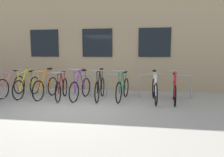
{
  "coord_description": "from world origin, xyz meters",
  "views": [
    {
      "loc": [
        2.0,
        -5.56,
        1.6
      ],
      "look_at": [
        0.89,
        1.6,
        0.7
      ],
      "focal_mm": 33.22,
      "sensor_mm": 36.0,
      "label": 1
    }
  ],
  "objects_px": {
    "bicycle_maroon": "(62,88)",
    "bicycle_black": "(100,88)",
    "bicycle_red": "(174,91)",
    "bicycle_pink": "(11,86)",
    "bicycle_orange": "(46,87)",
    "bicycle_green": "(123,88)",
    "bicycle_yellow": "(27,86)",
    "bicycle_purple": "(80,88)",
    "bicycle_white": "(155,89)"
  },
  "relations": [
    {
      "from": "bicycle_orange",
      "to": "bicycle_pink",
      "type": "xyz_separation_m",
      "value": [
        -1.42,
        0.1,
        -0.0
      ]
    },
    {
      "from": "bicycle_red",
      "to": "bicycle_purple",
      "type": "height_order",
      "value": "bicycle_purple"
    },
    {
      "from": "bicycle_black",
      "to": "bicycle_pink",
      "type": "xyz_separation_m",
      "value": [
        -3.36,
        -0.02,
        -0.01
      ]
    },
    {
      "from": "bicycle_red",
      "to": "bicycle_orange",
      "type": "xyz_separation_m",
      "value": [
        -4.44,
        -0.0,
        0.02
      ]
    },
    {
      "from": "bicycle_red",
      "to": "bicycle_orange",
      "type": "height_order",
      "value": "bicycle_red"
    },
    {
      "from": "bicycle_maroon",
      "to": "bicycle_black",
      "type": "height_order",
      "value": "bicycle_black"
    },
    {
      "from": "bicycle_orange",
      "to": "bicycle_pink",
      "type": "height_order",
      "value": "bicycle_orange"
    },
    {
      "from": "bicycle_purple",
      "to": "bicycle_orange",
      "type": "height_order",
      "value": "bicycle_purple"
    },
    {
      "from": "bicycle_maroon",
      "to": "bicycle_orange",
      "type": "relative_size",
      "value": 1.0
    },
    {
      "from": "bicycle_green",
      "to": "bicycle_maroon",
      "type": "bearing_deg",
      "value": -174.42
    },
    {
      "from": "bicycle_purple",
      "to": "bicycle_black",
      "type": "xyz_separation_m",
      "value": [
        0.67,
        0.12,
        0.0
      ]
    },
    {
      "from": "bicycle_red",
      "to": "bicycle_pink",
      "type": "height_order",
      "value": "bicycle_red"
    },
    {
      "from": "bicycle_red",
      "to": "bicycle_pink",
      "type": "xyz_separation_m",
      "value": [
        -5.86,
        0.1,
        0.02
      ]
    },
    {
      "from": "bicycle_maroon",
      "to": "bicycle_red",
      "type": "bearing_deg",
      "value": 0.98
    },
    {
      "from": "bicycle_black",
      "to": "bicycle_orange",
      "type": "bearing_deg",
      "value": -176.52
    },
    {
      "from": "bicycle_orange",
      "to": "bicycle_red",
      "type": "bearing_deg",
      "value": 0.01
    },
    {
      "from": "bicycle_orange",
      "to": "bicycle_green",
      "type": "relative_size",
      "value": 0.99
    },
    {
      "from": "bicycle_black",
      "to": "bicycle_pink",
      "type": "relative_size",
      "value": 1.01
    },
    {
      "from": "bicycle_white",
      "to": "bicycle_green",
      "type": "height_order",
      "value": "bicycle_green"
    },
    {
      "from": "bicycle_yellow",
      "to": "bicycle_purple",
      "type": "xyz_separation_m",
      "value": [
        2.06,
        -0.09,
        0.0
      ]
    },
    {
      "from": "bicycle_red",
      "to": "bicycle_black",
      "type": "xyz_separation_m",
      "value": [
        -2.49,
        0.12,
        0.02
      ]
    },
    {
      "from": "bicycle_purple",
      "to": "bicycle_black",
      "type": "bearing_deg",
      "value": 10.14
    },
    {
      "from": "bicycle_yellow",
      "to": "bicycle_red",
      "type": "relative_size",
      "value": 1.09
    },
    {
      "from": "bicycle_yellow",
      "to": "bicycle_red",
      "type": "xyz_separation_m",
      "value": [
        5.22,
        -0.09,
        -0.01
      ]
    },
    {
      "from": "bicycle_yellow",
      "to": "bicycle_green",
      "type": "height_order",
      "value": "bicycle_yellow"
    },
    {
      "from": "bicycle_purple",
      "to": "bicycle_white",
      "type": "bearing_deg",
      "value": 1.07
    },
    {
      "from": "bicycle_purple",
      "to": "bicycle_orange",
      "type": "bearing_deg",
      "value": 179.96
    },
    {
      "from": "bicycle_orange",
      "to": "bicycle_pink",
      "type": "bearing_deg",
      "value": 176.1
    },
    {
      "from": "bicycle_yellow",
      "to": "bicycle_black",
      "type": "relative_size",
      "value": 1.02
    },
    {
      "from": "bicycle_yellow",
      "to": "bicycle_orange",
      "type": "relative_size",
      "value": 1.05
    },
    {
      "from": "bicycle_purple",
      "to": "bicycle_green",
      "type": "height_order",
      "value": "bicycle_purple"
    },
    {
      "from": "bicycle_yellow",
      "to": "bicycle_green",
      "type": "bearing_deg",
      "value": 0.88
    },
    {
      "from": "bicycle_green",
      "to": "bicycle_white",
      "type": "bearing_deg",
      "value": -5.12
    },
    {
      "from": "bicycle_yellow",
      "to": "bicycle_pink",
      "type": "xyz_separation_m",
      "value": [
        -0.64,
        0.01,
        0.0
      ]
    },
    {
      "from": "bicycle_white",
      "to": "bicycle_red",
      "type": "bearing_deg",
      "value": -4.18
    },
    {
      "from": "bicycle_maroon",
      "to": "bicycle_yellow",
      "type": "bearing_deg",
      "value": 173.75
    },
    {
      "from": "bicycle_white",
      "to": "bicycle_pink",
      "type": "bearing_deg",
      "value": 179.45
    },
    {
      "from": "bicycle_orange",
      "to": "bicycle_pink",
      "type": "relative_size",
      "value": 0.99
    },
    {
      "from": "bicycle_red",
      "to": "bicycle_pink",
      "type": "distance_m",
      "value": 5.86
    },
    {
      "from": "bicycle_maroon",
      "to": "bicycle_black",
      "type": "xyz_separation_m",
      "value": [
        1.33,
        0.18,
        0.02
      ]
    },
    {
      "from": "bicycle_yellow",
      "to": "bicycle_white",
      "type": "bearing_deg",
      "value": -0.53
    },
    {
      "from": "bicycle_orange",
      "to": "bicycle_maroon",
      "type": "bearing_deg",
      "value": -5.98
    },
    {
      "from": "bicycle_white",
      "to": "bicycle_maroon",
      "type": "distance_m",
      "value": 3.19
    },
    {
      "from": "bicycle_purple",
      "to": "bicycle_black",
      "type": "distance_m",
      "value": 0.68
    },
    {
      "from": "bicycle_white",
      "to": "bicycle_purple",
      "type": "distance_m",
      "value": 2.53
    },
    {
      "from": "bicycle_orange",
      "to": "bicycle_green",
      "type": "distance_m",
      "value": 2.74
    },
    {
      "from": "bicycle_purple",
      "to": "bicycle_green",
      "type": "distance_m",
      "value": 1.47
    },
    {
      "from": "bicycle_black",
      "to": "bicycle_orange",
      "type": "relative_size",
      "value": 1.03
    },
    {
      "from": "bicycle_red",
      "to": "bicycle_purple",
      "type": "bearing_deg",
      "value": -179.98
    },
    {
      "from": "bicycle_black",
      "to": "bicycle_red",
      "type": "bearing_deg",
      "value": -2.7
    }
  ]
}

